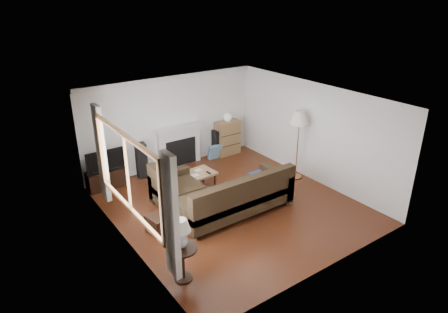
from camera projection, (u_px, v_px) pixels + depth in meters
room at (232, 155)px, 8.62m from camera, size 5.10×5.60×2.54m
window at (127, 173)px, 7.06m from camera, size 0.12×2.74×1.54m
curtain_near at (171, 217)px, 6.00m from camera, size 0.10×0.35×2.10m
curtain_far at (101, 154)px, 8.28m from camera, size 0.10×0.35×2.10m
fireplace at (179, 146)px, 10.95m from camera, size 1.40×0.26×1.15m
tv_stand at (106, 179)px, 9.84m from camera, size 0.92×0.41×0.46m
television at (105, 159)px, 9.65m from camera, size 0.98×0.13×0.57m
speaker_left at (142, 160)px, 10.31m from camera, size 0.30×0.34×0.92m
speaker_right at (217, 143)px, 11.58m from camera, size 0.24×0.28×0.80m
bookshelf at (227, 138)px, 11.72m from camera, size 0.74×0.35×1.01m
globe_lamp at (228, 117)px, 11.47m from camera, size 0.24×0.24×0.24m
sectional_sofa at (234, 195)px, 8.60m from camera, size 2.86×2.09×0.92m
coffee_table at (193, 183)px, 9.66m from camera, size 1.17×0.69×0.44m
footstool at (160, 224)px, 8.04m from camera, size 0.52×0.52×0.38m
floor_lamp at (298, 145)px, 10.10m from camera, size 0.46×0.46×1.80m
side_table at (183, 263)px, 6.69m from camera, size 0.51×0.51×0.64m
table_lamp at (181, 234)px, 6.46m from camera, size 0.33×0.33×0.53m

